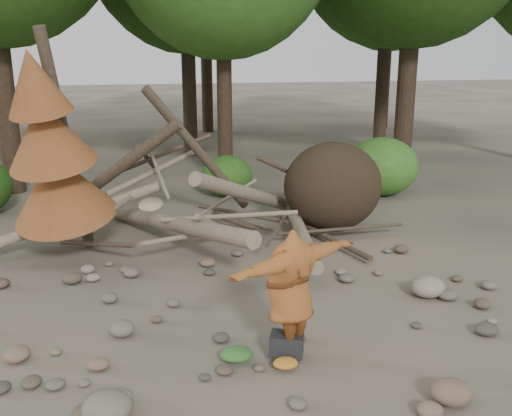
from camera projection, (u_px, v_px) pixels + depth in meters
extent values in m
plane|color=#514C44|center=(262.00, 328.00, 8.31)|extent=(120.00, 120.00, 0.00)
ellipsoid|color=#332619|center=(333.00, 186.00, 12.63)|extent=(2.20, 1.87, 1.98)
cylinder|color=gray|center=(172.00, 223.00, 11.44)|extent=(2.61, 5.11, 1.08)
cylinder|color=gray|center=(254.00, 196.00, 12.19)|extent=(3.18, 3.71, 1.90)
cylinder|color=brown|center=(109.00, 175.00, 11.81)|extent=(3.08, 1.91, 2.49)
cylinder|color=gray|center=(299.00, 227.00, 11.84)|extent=(1.13, 4.98, 0.43)
cylinder|color=brown|center=(199.00, 151.00, 12.28)|extent=(2.39, 1.03, 2.89)
cylinder|color=gray|center=(69.00, 218.00, 11.27)|extent=(3.71, 0.86, 1.20)
cylinder|color=#4C3F30|center=(95.00, 244.00, 11.01)|extent=(1.52, 1.70, 0.49)
cylinder|color=gray|center=(225.00, 199.00, 12.28)|extent=(1.57, 0.85, 0.69)
cylinder|color=#4C3F30|center=(291.00, 173.00, 12.97)|extent=(1.92, 1.25, 1.10)
cylinder|color=gray|center=(159.00, 172.00, 11.61)|extent=(0.37, 1.42, 0.85)
cylinder|color=#4C3F30|center=(331.00, 239.00, 11.74)|extent=(0.79, 2.54, 0.12)
cylinder|color=gray|center=(185.00, 237.00, 10.94)|extent=(1.78, 1.11, 0.29)
cylinder|color=#4C3F30|center=(67.00, 144.00, 10.69)|extent=(0.67, 1.13, 4.35)
cone|color=brown|center=(59.00, 185.00, 10.56)|extent=(2.06, 2.13, 1.86)
cone|color=brown|center=(47.00, 133.00, 10.07)|extent=(1.71, 1.78, 1.65)
cone|color=brown|center=(34.00, 81.00, 9.63)|extent=(1.23, 1.30, 1.41)
cylinder|color=#38281C|center=(224.00, 62.00, 16.21)|extent=(0.44, 0.44, 7.14)
cylinder|color=#38281C|center=(411.00, 22.00, 17.70)|extent=(0.60, 0.60, 9.45)
cylinder|color=#38281C|center=(188.00, 39.00, 20.61)|extent=(0.52, 0.52, 8.54)
cylinder|color=#38281C|center=(385.00, 45.00, 21.85)|extent=(0.50, 0.50, 8.12)
cylinder|color=#38281C|center=(206.00, 39.00, 26.82)|extent=(0.54, 0.54, 8.75)
cylinder|color=#38281C|center=(387.00, 49.00, 28.33)|extent=(0.46, 0.46, 7.84)
ellipsoid|color=#33691E|center=(227.00, 176.00, 15.66)|extent=(1.40, 1.40, 1.12)
ellipsoid|color=#3F7D26|center=(382.00, 166.00, 15.71)|extent=(2.00, 2.00, 1.60)
imported|color=brown|center=(290.00, 292.00, 7.30)|extent=(2.12, 1.45, 1.70)
cylinder|color=#8B7558|center=(151.00, 205.00, 6.14)|extent=(0.31, 0.30, 0.13)
cube|color=black|center=(287.00, 348.00, 7.48)|extent=(0.50, 0.42, 0.29)
ellipsoid|color=#306829|center=(237.00, 358.00, 7.38)|extent=(0.43, 0.36, 0.16)
ellipsoid|color=#C47721|center=(285.00, 367.00, 7.21)|extent=(0.32, 0.26, 0.12)
ellipsoid|color=slate|center=(107.00, 407.00, 6.21)|extent=(0.55, 0.50, 0.33)
ellipsoid|color=brown|center=(451.00, 392.00, 6.53)|extent=(0.48, 0.43, 0.29)
ellipsoid|color=gray|center=(428.00, 287.00, 9.34)|extent=(0.57, 0.51, 0.34)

